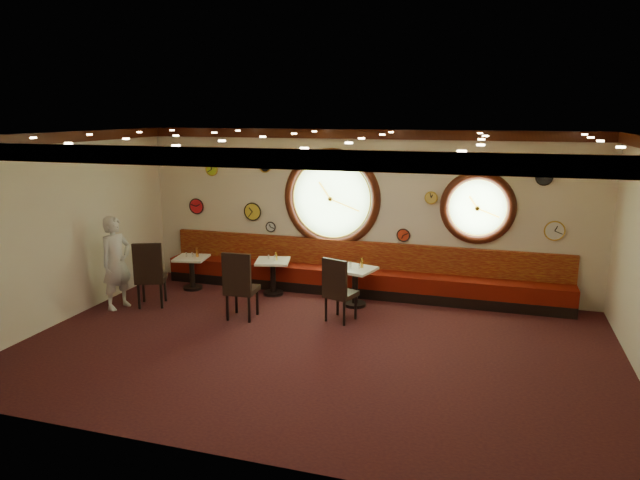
{
  "coord_description": "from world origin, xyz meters",
  "views": [
    {
      "loc": [
        2.46,
        -7.79,
        3.52
      ],
      "look_at": [
        -0.17,
        0.8,
        1.5
      ],
      "focal_mm": 32.0,
      "sensor_mm": 36.0,
      "label": 1
    }
  ],
  "objects_px": {
    "table_a": "(192,269)",
    "condiment_a_bottle": "(197,252)",
    "waiter": "(116,263)",
    "condiment_a_salt": "(186,254)",
    "chair_c": "(338,286)",
    "condiment_c_pepper": "(359,266)",
    "condiment_b_bottle": "(276,256)",
    "condiment_c_salt": "(350,264)",
    "condiment_b_pepper": "(275,258)",
    "chair_a": "(149,270)",
    "table_b": "(273,273)",
    "condiment_c_bottle": "(362,263)",
    "chair_b": "(239,281)",
    "condiment_b_salt": "(269,257)",
    "table_c": "(355,282)",
    "condiment_a_pepper": "(192,255)"
  },
  "relations": [
    {
      "from": "condiment_a_bottle",
      "to": "condiment_b_bottle",
      "type": "xyz_separation_m",
      "value": [
        1.66,
        0.12,
        0.02
      ]
    },
    {
      "from": "chair_a",
      "to": "chair_b",
      "type": "xyz_separation_m",
      "value": [
        1.85,
        -0.13,
        -0.01
      ]
    },
    {
      "from": "chair_c",
      "to": "waiter",
      "type": "xyz_separation_m",
      "value": [
        -4.04,
        -0.46,
        0.21
      ]
    },
    {
      "from": "condiment_c_pepper",
      "to": "condiment_a_bottle",
      "type": "xyz_separation_m",
      "value": [
        -3.37,
        0.09,
        -0.0
      ]
    },
    {
      "from": "table_c",
      "to": "condiment_b_salt",
      "type": "bearing_deg",
      "value": 172.43
    },
    {
      "from": "condiment_a_salt",
      "to": "waiter",
      "type": "xyz_separation_m",
      "value": [
        -0.61,
        -1.4,
        0.14
      ]
    },
    {
      "from": "condiment_b_bottle",
      "to": "chair_b",
      "type": "bearing_deg",
      "value": -93.37
    },
    {
      "from": "condiment_b_pepper",
      "to": "chair_a",
      "type": "bearing_deg",
      "value": -145.18
    },
    {
      "from": "chair_a",
      "to": "chair_b",
      "type": "relative_size",
      "value": 1.01
    },
    {
      "from": "chair_a",
      "to": "condiment_a_pepper",
      "type": "height_order",
      "value": "chair_a"
    },
    {
      "from": "condiment_a_pepper",
      "to": "chair_b",
      "type": "bearing_deg",
      "value": -38.86
    },
    {
      "from": "chair_b",
      "to": "condiment_b_pepper",
      "type": "height_order",
      "value": "chair_b"
    },
    {
      "from": "table_b",
      "to": "chair_a",
      "type": "distance_m",
      "value": 2.33
    },
    {
      "from": "condiment_b_pepper",
      "to": "condiment_c_bottle",
      "type": "bearing_deg",
      "value": -2.9
    },
    {
      "from": "chair_a",
      "to": "condiment_b_bottle",
      "type": "bearing_deg",
      "value": 12.79
    },
    {
      "from": "condiment_c_salt",
      "to": "condiment_c_bottle",
      "type": "bearing_deg",
      "value": 11.41
    },
    {
      "from": "table_a",
      "to": "condiment_b_salt",
      "type": "relative_size",
      "value": 7.7
    },
    {
      "from": "chair_b",
      "to": "chair_c",
      "type": "distance_m",
      "value": 1.69
    },
    {
      "from": "chair_a",
      "to": "condiment_b_salt",
      "type": "height_order",
      "value": "chair_a"
    },
    {
      "from": "condiment_a_pepper",
      "to": "condiment_b_bottle",
      "type": "relative_size",
      "value": 0.62
    },
    {
      "from": "condiment_c_pepper",
      "to": "condiment_b_bottle",
      "type": "height_order",
      "value": "condiment_b_bottle"
    },
    {
      "from": "table_a",
      "to": "condiment_b_salt",
      "type": "distance_m",
      "value": 1.64
    },
    {
      "from": "condiment_c_pepper",
      "to": "condiment_c_bottle",
      "type": "xyz_separation_m",
      "value": [
        0.03,
        0.08,
        0.05
      ]
    },
    {
      "from": "table_a",
      "to": "table_c",
      "type": "bearing_deg",
      "value": -0.5
    },
    {
      "from": "chair_c",
      "to": "condiment_c_pepper",
      "type": "height_order",
      "value": "chair_c"
    },
    {
      "from": "condiment_c_salt",
      "to": "waiter",
      "type": "height_order",
      "value": "waiter"
    },
    {
      "from": "chair_c",
      "to": "waiter",
      "type": "distance_m",
      "value": 4.07
    },
    {
      "from": "chair_c",
      "to": "table_c",
      "type": "bearing_deg",
      "value": 102.36
    },
    {
      "from": "condiment_c_salt",
      "to": "condiment_b_pepper",
      "type": "distance_m",
      "value": 1.56
    },
    {
      "from": "chair_c",
      "to": "condiment_c_pepper",
      "type": "bearing_deg",
      "value": 97.72
    },
    {
      "from": "condiment_c_bottle",
      "to": "condiment_b_bottle",
      "type": "bearing_deg",
      "value": 175.85
    },
    {
      "from": "table_b",
      "to": "condiment_a_salt",
      "type": "bearing_deg",
      "value": -175.05
    },
    {
      "from": "condiment_b_salt",
      "to": "condiment_c_bottle",
      "type": "xyz_separation_m",
      "value": [
        1.91,
        -0.16,
        0.07
      ]
    },
    {
      "from": "chair_a",
      "to": "condiment_b_salt",
      "type": "bearing_deg",
      "value": 16.11
    },
    {
      "from": "condiment_c_salt",
      "to": "condiment_a_bottle",
      "type": "distance_m",
      "value": 3.19
    },
    {
      "from": "condiment_a_salt",
      "to": "condiment_c_salt",
      "type": "xyz_separation_m",
      "value": [
        3.41,
        0.01,
        0.06
      ]
    },
    {
      "from": "chair_a",
      "to": "condiment_c_pepper",
      "type": "distance_m",
      "value": 3.83
    },
    {
      "from": "condiment_a_salt",
      "to": "condiment_c_salt",
      "type": "relative_size",
      "value": 0.9
    },
    {
      "from": "condiment_a_salt",
      "to": "condiment_b_pepper",
      "type": "distance_m",
      "value": 1.86
    },
    {
      "from": "chair_c",
      "to": "condiment_c_pepper",
      "type": "relative_size",
      "value": 8.0
    },
    {
      "from": "condiment_b_bottle",
      "to": "table_b",
      "type": "bearing_deg",
      "value": -163.96
    },
    {
      "from": "table_b",
      "to": "condiment_c_salt",
      "type": "bearing_deg",
      "value": -5.32
    },
    {
      "from": "chair_b",
      "to": "condiment_a_pepper",
      "type": "distance_m",
      "value": 2.11
    },
    {
      "from": "table_b",
      "to": "condiment_c_pepper",
      "type": "relative_size",
      "value": 8.82
    },
    {
      "from": "waiter",
      "to": "condiment_a_salt",
      "type": "bearing_deg",
      "value": -8.25
    },
    {
      "from": "condiment_c_pepper",
      "to": "condiment_c_salt",
      "type": "bearing_deg",
      "value": 166.82
    },
    {
      "from": "table_a",
      "to": "condiment_c_salt",
      "type": "relative_size",
      "value": 6.61
    },
    {
      "from": "table_a",
      "to": "condiment_a_bottle",
      "type": "relative_size",
      "value": 3.88
    },
    {
      "from": "chair_b",
      "to": "condiment_c_bottle",
      "type": "relative_size",
      "value": 4.12
    },
    {
      "from": "chair_b",
      "to": "condiment_c_pepper",
      "type": "relative_size",
      "value": 8.57
    }
  ]
}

